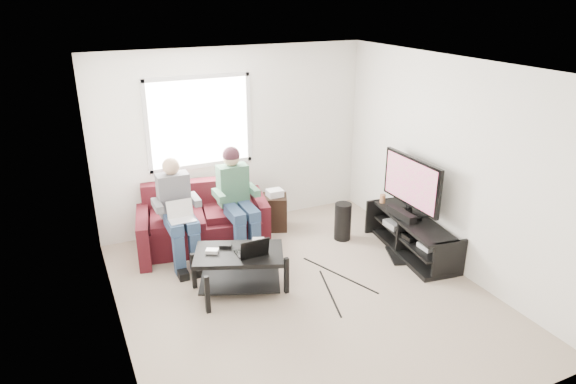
% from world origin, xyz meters
% --- Properties ---
extents(floor, '(4.50, 4.50, 0.00)m').
position_xyz_m(floor, '(0.00, 0.00, 0.00)').
color(floor, '#BFAA95').
rests_on(floor, ground).
extents(ceiling, '(4.50, 4.50, 0.00)m').
position_xyz_m(ceiling, '(0.00, 0.00, 2.60)').
color(ceiling, white).
rests_on(ceiling, wall_back).
extents(wall_back, '(4.50, 0.00, 4.50)m').
position_xyz_m(wall_back, '(0.00, 2.25, 1.30)').
color(wall_back, white).
rests_on(wall_back, floor).
extents(wall_front, '(4.50, 0.00, 4.50)m').
position_xyz_m(wall_front, '(0.00, -2.25, 1.30)').
color(wall_front, white).
rests_on(wall_front, floor).
extents(wall_left, '(0.00, 4.50, 4.50)m').
position_xyz_m(wall_left, '(-2.00, 0.00, 1.30)').
color(wall_left, white).
rests_on(wall_left, floor).
extents(wall_right, '(0.00, 4.50, 4.50)m').
position_xyz_m(wall_right, '(2.00, 0.00, 1.30)').
color(wall_right, white).
rests_on(wall_right, floor).
extents(window, '(1.48, 0.04, 1.28)m').
position_xyz_m(window, '(-0.50, 2.23, 1.60)').
color(window, white).
rests_on(window, wall_back).
extents(sofa, '(1.94, 1.10, 0.84)m').
position_xyz_m(sofa, '(-0.67, 1.74, 0.31)').
color(sofa, '#4B1214').
rests_on(sofa, floor).
extents(person_left, '(0.40, 0.71, 1.34)m').
position_xyz_m(person_left, '(-1.07, 1.43, 0.74)').
color(person_left, '#31496D').
rests_on(person_left, sofa).
extents(person_right, '(0.40, 0.71, 1.39)m').
position_xyz_m(person_right, '(-0.27, 1.45, 0.80)').
color(person_right, '#31496D').
rests_on(person_right, sofa).
extents(laptop_silver, '(0.37, 0.29, 0.24)m').
position_xyz_m(laptop_silver, '(-1.07, 1.21, 0.71)').
color(laptop_silver, silver).
rests_on(laptop_silver, person_left).
extents(coffee_table, '(1.16, 0.95, 0.50)m').
position_xyz_m(coffee_table, '(-0.63, 0.40, 0.37)').
color(coffee_table, black).
rests_on(coffee_table, floor).
extents(laptop_black, '(0.39, 0.33, 0.24)m').
position_xyz_m(laptop_black, '(-0.51, 0.32, 0.62)').
color(laptop_black, black).
rests_on(laptop_black, coffee_table).
extents(controller_a, '(0.17, 0.15, 0.04)m').
position_xyz_m(controller_a, '(-0.91, 0.52, 0.52)').
color(controller_a, silver).
rests_on(controller_a, coffee_table).
extents(controller_b, '(0.17, 0.14, 0.04)m').
position_xyz_m(controller_b, '(-0.73, 0.58, 0.52)').
color(controller_b, black).
rests_on(controller_b, coffee_table).
extents(controller_c, '(0.16, 0.14, 0.04)m').
position_xyz_m(controller_c, '(-0.33, 0.55, 0.52)').
color(controller_c, gray).
rests_on(controller_c, coffee_table).
extents(tv_stand, '(0.65, 1.56, 0.50)m').
position_xyz_m(tv_stand, '(1.77, 0.31, 0.22)').
color(tv_stand, black).
rests_on(tv_stand, floor).
extents(tv, '(0.12, 1.10, 0.81)m').
position_xyz_m(tv, '(1.77, 0.41, 0.96)').
color(tv, black).
rests_on(tv, tv_stand).
extents(soundbar, '(0.12, 0.50, 0.10)m').
position_xyz_m(soundbar, '(1.65, 0.41, 0.55)').
color(soundbar, black).
rests_on(soundbar, tv_stand).
extents(drink_cup, '(0.08, 0.08, 0.12)m').
position_xyz_m(drink_cup, '(1.72, 0.94, 0.56)').
color(drink_cup, '#B1754C').
rests_on(drink_cup, tv_stand).
extents(console_white, '(0.30, 0.22, 0.06)m').
position_xyz_m(console_white, '(1.77, -0.09, 0.29)').
color(console_white, silver).
rests_on(console_white, tv_stand).
extents(console_grey, '(0.34, 0.26, 0.08)m').
position_xyz_m(console_grey, '(1.77, 0.61, 0.30)').
color(console_grey, gray).
rests_on(console_grey, tv_stand).
extents(console_black, '(0.38, 0.30, 0.07)m').
position_xyz_m(console_black, '(1.77, 0.26, 0.30)').
color(console_black, black).
rests_on(console_black, tv_stand).
extents(subwoofer, '(0.24, 0.24, 0.54)m').
position_xyz_m(subwoofer, '(1.15, 1.06, 0.27)').
color(subwoofer, black).
rests_on(subwoofer, floor).
extents(keyboard_floor, '(0.33, 0.52, 0.03)m').
position_xyz_m(keyboard_floor, '(1.53, 0.30, 0.01)').
color(keyboard_floor, black).
rests_on(keyboard_floor, floor).
extents(end_table, '(0.35, 0.35, 0.61)m').
position_xyz_m(end_table, '(0.42, 1.78, 0.28)').
color(end_table, black).
rests_on(end_table, floor).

